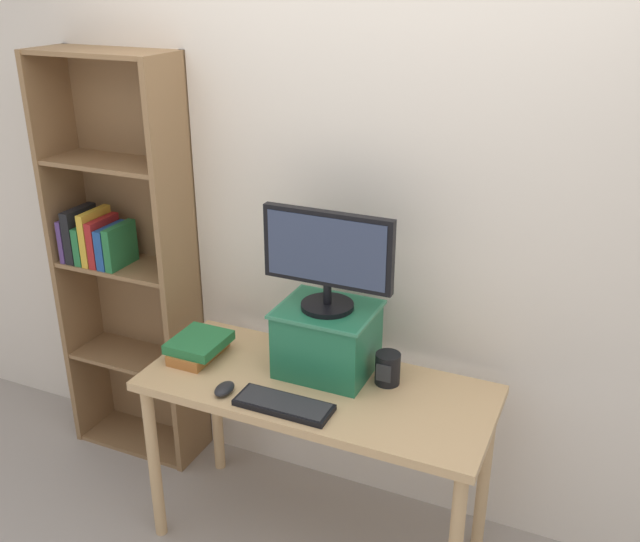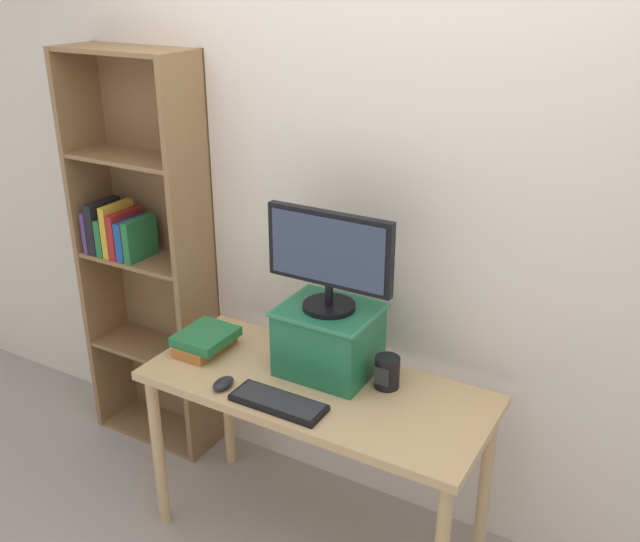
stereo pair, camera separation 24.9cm
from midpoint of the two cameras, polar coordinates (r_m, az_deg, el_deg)
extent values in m
plane|color=#9E9389|center=(3.27, 2.03, -20.63)|extent=(12.00, 12.00, 0.00)
cube|color=beige|center=(2.92, 6.53, 3.85)|extent=(7.00, 0.08, 2.60)
cube|color=tan|center=(2.80, 2.25, -9.40)|extent=(1.36, 0.59, 0.04)
cylinder|color=tan|center=(3.15, -10.56, -14.14)|extent=(0.05, 0.05, 0.74)
cylinder|color=tan|center=(3.46, -5.35, -10.07)|extent=(0.05, 0.05, 0.74)
cylinder|color=tan|center=(3.04, 15.45, -16.31)|extent=(0.05, 0.05, 0.74)
cube|color=olive|center=(3.67, -15.54, 1.76)|extent=(0.03, 0.28, 1.95)
cube|color=olive|center=(3.28, -7.80, -0.17)|extent=(0.03, 0.28, 1.95)
cube|color=olive|center=(3.56, -10.48, 1.56)|extent=(0.65, 0.01, 1.95)
cube|color=olive|center=(3.93, -10.72, -12.26)|extent=(0.59, 0.27, 0.02)
cube|color=olive|center=(3.67, -11.28, -6.05)|extent=(0.59, 0.27, 0.02)
cube|color=olive|center=(3.46, -11.90, 1.01)|extent=(0.59, 0.27, 0.02)
cube|color=olive|center=(3.31, -12.59, 8.82)|extent=(0.59, 0.27, 0.02)
cube|color=olive|center=(3.24, -13.33, 16.83)|extent=(0.59, 0.27, 0.02)
cube|color=#4C336B|center=(3.57, -15.41, 3.26)|extent=(0.03, 0.20, 0.20)
cube|color=black|center=(3.54, -14.96, 3.50)|extent=(0.05, 0.20, 0.25)
cube|color=#236B38|center=(3.52, -14.34, 2.84)|extent=(0.04, 0.20, 0.18)
cube|color=gold|center=(3.48, -13.89, 3.28)|extent=(0.04, 0.20, 0.25)
cube|color=maroon|center=(3.45, -13.35, 2.92)|extent=(0.04, 0.20, 0.22)
cube|color=navy|center=(3.43, -12.75, 2.56)|extent=(0.04, 0.20, 0.19)
cube|color=#236B38|center=(3.40, -12.18, 2.51)|extent=(0.04, 0.20, 0.20)
cube|color=#1E6642|center=(2.81, 3.26, -5.58)|extent=(0.36, 0.30, 0.28)
cube|color=#337A56|center=(2.75, 3.32, -3.17)|extent=(0.38, 0.32, 0.01)
cylinder|color=black|center=(2.74, 3.33, -2.87)|extent=(0.21, 0.21, 0.02)
cylinder|color=black|center=(2.72, 3.35, -1.92)|extent=(0.03, 0.03, 0.08)
cube|color=black|center=(2.65, 3.44, 1.72)|extent=(0.52, 0.04, 0.29)
cube|color=#2D3851|center=(2.63, 3.25, 1.58)|extent=(0.48, 0.00, 0.26)
cube|color=black|center=(2.66, -0.63, -10.57)|extent=(0.36, 0.13, 0.02)
cube|color=#28282B|center=(2.65, -0.63, -10.35)|extent=(0.34, 0.12, 0.00)
ellipsoid|color=black|center=(2.77, -5.17, -9.02)|extent=(0.06, 0.10, 0.04)
cube|color=#AD662D|center=(3.02, -6.89, -5.98)|extent=(0.15, 0.26, 0.05)
cube|color=#236B38|center=(3.00, -6.81, -5.29)|extent=(0.20, 0.24, 0.04)
cylinder|color=black|center=(2.77, 7.99, -8.08)|extent=(0.10, 0.10, 0.13)
cube|color=#2D2D30|center=(2.72, 7.58, -8.46)|extent=(0.06, 0.00, 0.07)
camera|label=1|loc=(0.12, -87.27, 1.17)|focal=40.00mm
camera|label=2|loc=(0.12, 92.73, -1.17)|focal=40.00mm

